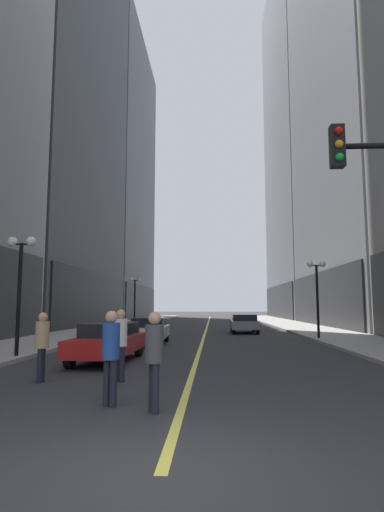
{
  "coord_description": "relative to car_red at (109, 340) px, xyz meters",
  "views": [
    {
      "loc": [
        0.61,
        -4.96,
        1.91
      ],
      "look_at": [
        -1.07,
        28.01,
        5.83
      ],
      "focal_mm": 29.48,
      "sensor_mm": 36.0,
      "label": 1
    }
  ],
  "objects": [
    {
      "name": "pedestrian_with_orange_bag",
      "position": [
        2.54,
        -6.83,
        0.34
      ],
      "size": [
        0.46,
        0.46,
        1.8
      ],
      "color": "black",
      "rests_on": "ground"
    },
    {
      "name": "street_lamp_left_far",
      "position": [
        -3.38,
        22.69,
        2.54
      ],
      "size": [
        1.06,
        0.36,
        4.43
      ],
      "color": "black",
      "rests_on": "ground"
    },
    {
      "name": "lane_centre_stripe",
      "position": [
        3.02,
        25.37,
        -0.71
      ],
      "size": [
        0.16,
        70.0,
        0.01
      ],
      "primitive_type": "cube",
      "color": "#E5D64C",
      "rests_on": "ground"
    },
    {
      "name": "sidewalk_right",
      "position": [
        11.27,
        25.37,
        -0.64
      ],
      "size": [
        4.5,
        78.0,
        0.15
      ],
      "primitive_type": "cube",
      "color": "#9E9991",
      "rests_on": "ground"
    },
    {
      "name": "pedestrian_in_tan_trench",
      "position": [
        -0.72,
        -4.0,
        0.3
      ],
      "size": [
        0.34,
        0.34,
        1.74
      ],
      "color": "black",
      "rests_on": "ground"
    },
    {
      "name": "building_right_far",
      "position": [
        20.4,
        50.37,
        27.9
      ],
      "size": [
        13.95,
        26.0,
        57.39
      ],
      "color": "gray",
      "rests_on": "ground"
    },
    {
      "name": "car_white",
      "position": [
        0.38,
        6.71,
        0.0
      ],
      "size": [
        1.82,
        4.68,
        1.32
      ],
      "color": "silver",
      "rests_on": "ground"
    },
    {
      "name": "building_left_far",
      "position": [
        -15.07,
        50.37,
        21.81
      ],
      "size": [
        15.37,
        26.0,
        45.2
      ],
      "color": "slate",
      "rests_on": "ground"
    },
    {
      "name": "street_lamp_right_mid",
      "position": [
        9.42,
        9.22,
        2.54
      ],
      "size": [
        1.06,
        0.36,
        4.43
      ],
      "color": "black",
      "rests_on": "ground"
    },
    {
      "name": "street_lamp_left_near",
      "position": [
        -3.38,
        0.28,
        2.54
      ],
      "size": [
        1.06,
        0.36,
        4.43
      ],
      "color": "black",
      "rests_on": "ground"
    },
    {
      "name": "sidewalk_left",
      "position": [
        -5.23,
        25.37,
        -0.64
      ],
      "size": [
        4.5,
        78.0,
        0.15
      ],
      "primitive_type": "cube",
      "color": "#9E9991",
      "rests_on": "ground"
    },
    {
      "name": "pedestrian_in_white_shirt",
      "position": [
        1.24,
        -3.79,
        0.35
      ],
      "size": [
        0.48,
        0.48,
        1.82
      ],
      "color": "black",
      "rests_on": "ground"
    },
    {
      "name": "car_red",
      "position": [
        0.0,
        0.0,
        0.0
      ],
      "size": [
        1.86,
        4.64,
        1.32
      ],
      "color": "#B21919",
      "rests_on": "ground"
    },
    {
      "name": "pedestrian_in_blue_hoodie",
      "position": [
        1.64,
        -6.42,
        0.35
      ],
      "size": [
        0.46,
        0.46,
        1.81
      ],
      "color": "black",
      "rests_on": "ground"
    },
    {
      "name": "ground_plane",
      "position": [
        3.02,
        25.37,
        -0.72
      ],
      "size": [
        200.0,
        200.0,
        0.0
      ],
      "primitive_type": "plane",
      "color": "#2D2D30"
    },
    {
      "name": "car_grey",
      "position": [
        5.79,
        15.77,
        0.0
      ],
      "size": [
        1.89,
        4.4,
        1.32
      ],
      "color": "slate",
      "rests_on": "ground"
    },
    {
      "name": "building_right_mid",
      "position": [
        19.32,
        24.87,
        21.72
      ],
      "size": [
        11.81,
        24.0,
        45.06
      ],
      "color": "gray",
      "rests_on": "ground"
    }
  ]
}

